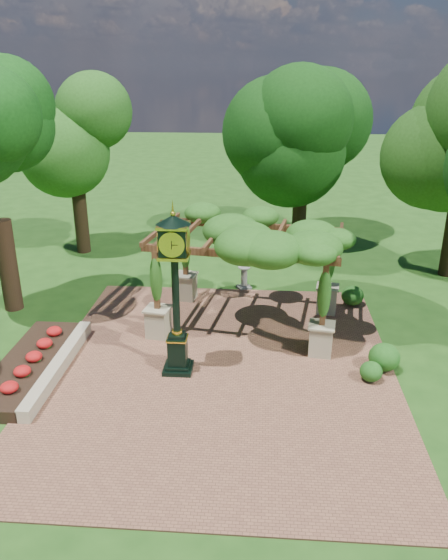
{
  "coord_description": "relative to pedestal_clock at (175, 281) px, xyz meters",
  "views": [
    {
      "loc": [
        1.13,
        -12.73,
        8.23
      ],
      "look_at": [
        0.0,
        2.5,
        2.2
      ],
      "focal_mm": 35.0,
      "sensor_mm": 36.0,
      "label": 1
    }
  ],
  "objects": [
    {
      "name": "sundial",
      "position": [
        1.64,
        6.44,
        -2.41
      ],
      "size": [
        0.65,
        0.65,
        0.9
      ],
      "rotation": [
        0.0,
        0.0,
        0.42
      ],
      "color": "gray",
      "rests_on": "ground"
    },
    {
      "name": "shrub_back",
      "position": [
        5.65,
        5.04,
        -2.4
      ],
      "size": [
        0.86,
        0.86,
        0.73
      ],
      "primitive_type": "ellipsoid",
      "rotation": [
        0.0,
        0.0,
        0.07
      ],
      "color": "#215618",
      "rests_on": "brick_plaza"
    },
    {
      "name": "pedestal_clock",
      "position": [
        0.0,
        0.0,
        0.0
      ],
      "size": [
        0.93,
        0.93,
        4.69
      ],
      "rotation": [
        0.0,
        0.0,
        0.0
      ],
      "color": "black",
      "rests_on": "brick_plaza"
    },
    {
      "name": "tree_north",
      "position": [
        4.13,
        13.33,
        2.16
      ],
      "size": [
        4.93,
        4.93,
        7.22
      ],
      "color": "#372516",
      "rests_on": "ground"
    },
    {
      "name": "shrub_mid",
      "position": [
        5.89,
        0.47,
        -2.37
      ],
      "size": [
        1.16,
        1.16,
        0.8
      ],
      "primitive_type": "ellipsoid",
      "rotation": [
        0.0,
        0.0,
        -0.4
      ],
      "color": "#205518",
      "rests_on": "brick_plaza"
    },
    {
      "name": "shrub_front",
      "position": [
        5.42,
        -0.15,
        -2.49
      ],
      "size": [
        0.77,
        0.77,
        0.56
      ],
      "primitive_type": "ellipsoid",
      "rotation": [
        0.0,
        0.0,
        -0.27
      ],
      "color": "#1E5217",
      "rests_on": "brick_plaza"
    },
    {
      "name": "tree_west_far",
      "position": [
        -6.1,
        10.44,
        2.53
      ],
      "size": [
        3.71,
        3.71,
        7.8
      ],
      "color": "black",
      "rests_on": "ground"
    },
    {
      "name": "brick_plaza",
      "position": [
        1.2,
        0.19,
        -2.79
      ],
      "size": [
        10.0,
        12.0,
        0.04
      ],
      "primitive_type": "cube",
      "color": "brown",
      "rests_on": "ground"
    },
    {
      "name": "pergola",
      "position": [
        1.84,
        3.22,
        0.3
      ],
      "size": [
        6.52,
        4.65,
        3.79
      ],
      "rotation": [
        0.0,
        0.0,
        -0.16
      ],
      "color": "tan",
      "rests_on": "brick_plaza"
    },
    {
      "name": "ground",
      "position": [
        1.2,
        -0.81,
        -2.81
      ],
      "size": [
        120.0,
        120.0,
        0.0
      ],
      "primitive_type": "plane",
      "color": "#1E4714",
      "rests_on": "ground"
    },
    {
      "name": "border_wall",
      "position": [
        -3.4,
        -0.31,
        -2.61
      ],
      "size": [
        0.35,
        5.0,
        0.4
      ],
      "primitive_type": "cube",
      "color": "#C6B793",
      "rests_on": "ground"
    },
    {
      "name": "flower_bed",
      "position": [
        -4.3,
        -0.31,
        -2.63
      ],
      "size": [
        1.5,
        5.0,
        0.36
      ],
      "primitive_type": "cube",
      "color": "red",
      "rests_on": "ground"
    }
  ]
}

